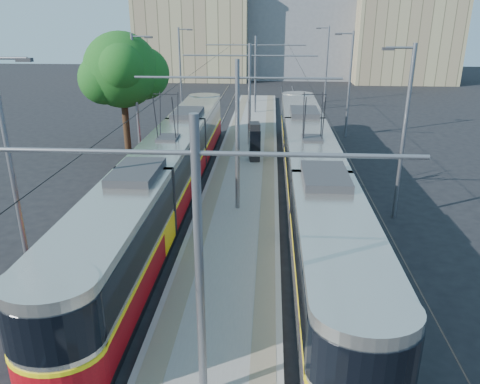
{
  "coord_description": "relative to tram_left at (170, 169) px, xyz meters",
  "views": [
    {
      "loc": [
        1.49,
        -12.97,
        9.1
      ],
      "look_at": [
        0.2,
        6.73,
        1.6
      ],
      "focal_mm": 35.0,
      "sensor_mm": 36.0,
      "label": 1
    }
  ],
  "objects": [
    {
      "name": "tram_right",
      "position": [
        7.2,
        0.36,
        0.15
      ],
      "size": [
        2.43,
        30.91,
        5.5
      ],
      "color": "black",
      "rests_on": "ground"
    },
    {
      "name": "platform",
      "position": [
        3.6,
        7.42,
        -1.56
      ],
      "size": [
        4.0,
        50.0,
        0.3
      ],
      "primitive_type": "cube",
      "color": "gray",
      "rests_on": "ground"
    },
    {
      "name": "tactile_strip_left",
      "position": [
        2.15,
        7.42,
        -1.4
      ],
      "size": [
        0.7,
        50.0,
        0.01
      ],
      "primitive_type": "cube",
      "color": "gray",
      "rests_on": "platform"
    },
    {
      "name": "tree",
      "position": [
        -4.71,
        9.57,
        3.8
      ],
      "size": [
        5.6,
        5.18,
        8.14
      ],
      "color": "#382314",
      "rests_on": "ground"
    },
    {
      "name": "ground",
      "position": [
        3.6,
        -9.58,
        -1.71
      ],
      "size": [
        160.0,
        160.0,
        0.0
      ],
      "primitive_type": "plane",
      "color": "black",
      "rests_on": "ground"
    },
    {
      "name": "track_arrow",
      "position": [
        0.0,
        -12.58,
        -1.7
      ],
      "size": [
        1.2,
        5.0,
        0.01
      ],
      "primitive_type": "cube",
      "color": "silver",
      "rests_on": "ground"
    },
    {
      "name": "catenary",
      "position": [
        3.6,
        4.57,
        2.82
      ],
      "size": [
        9.2,
        70.0,
        7.0
      ],
      "color": "slate",
      "rests_on": "platform"
    },
    {
      "name": "building_left",
      "position": [
        -6.4,
        50.42,
        5.05
      ],
      "size": [
        16.32,
        12.24,
        13.49
      ],
      "color": "tan",
      "rests_on": "ground"
    },
    {
      "name": "tactile_strip_right",
      "position": [
        5.05,
        7.42,
        -1.4
      ],
      "size": [
        0.7,
        50.0,
        0.01
      ],
      "primitive_type": "cube",
      "color": "gray",
      "rests_on": "platform"
    },
    {
      "name": "shelter",
      "position": [
        4.12,
        6.48,
        -0.13
      ],
      "size": [
        0.81,
        1.18,
        2.44
      ],
      "rotation": [
        0.0,
        0.0,
        0.13
      ],
      "color": "black",
      "rests_on": "platform"
    },
    {
      "name": "building_right",
      "position": [
        23.6,
        48.42,
        4.13
      ],
      "size": [
        14.28,
        10.2,
        11.66
      ],
      "color": "tan",
      "rests_on": "ground"
    },
    {
      "name": "building_centre",
      "position": [
        9.6,
        54.42,
        6.97
      ],
      "size": [
        18.36,
        14.28,
        17.34
      ],
      "color": "gray",
      "rests_on": "ground"
    },
    {
      "name": "street_lamps",
      "position": [
        3.6,
        11.42,
        2.47
      ],
      "size": [
        15.18,
        38.22,
        8.0
      ],
      "color": "slate",
      "rests_on": "ground"
    },
    {
      "name": "tram_left",
      "position": [
        0.0,
        0.0,
        0.0
      ],
      "size": [
        2.43,
        28.91,
        5.5
      ],
      "color": "black",
      "rests_on": "ground"
    },
    {
      "name": "rails",
      "position": [
        3.6,
        7.42,
        -1.69
      ],
      "size": [
        8.71,
        70.0,
        0.03
      ],
      "color": "gray",
      "rests_on": "ground"
    }
  ]
}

